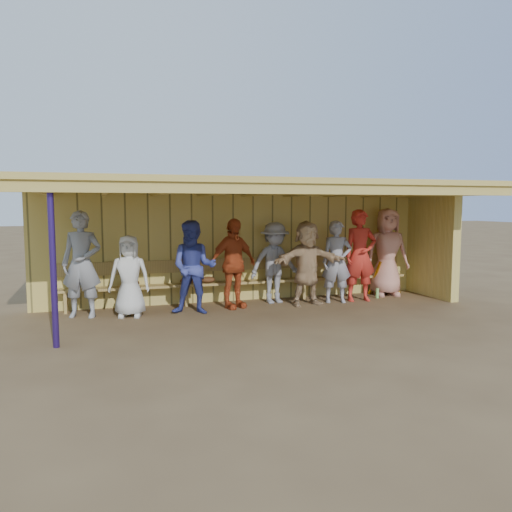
{
  "coord_description": "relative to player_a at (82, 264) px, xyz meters",
  "views": [
    {
      "loc": [
        -2.99,
        -9.0,
        2.05
      ],
      "look_at": [
        0.0,
        0.35,
        1.05
      ],
      "focal_mm": 35.0,
      "sensor_mm": 36.0,
      "label": 1
    }
  ],
  "objects": [
    {
      "name": "player_extra",
      "position": [
        5.08,
        -0.15,
        -0.12
      ],
      "size": [
        0.72,
        0.57,
        1.73
      ],
      "primitive_type": "imported",
      "rotation": [
        0.0,
        0.0,
        -0.27
      ],
      "color": "gray",
      "rests_on": "ground"
    },
    {
      "name": "player_c",
      "position": [
        2.0,
        -0.33,
        -0.1
      ],
      "size": [
        1.03,
        0.92,
        1.77
      ],
      "primitive_type": "imported",
      "rotation": [
        0.0,
        0.0,
        -0.34
      ],
      "color": "#353F93",
      "rests_on": "ground"
    },
    {
      "name": "player_d",
      "position": [
        2.84,
        -0.05,
        -0.08
      ],
      "size": [
        1.14,
        0.77,
        1.79
      ],
      "primitive_type": "imported",
      "rotation": [
        0.0,
        0.0,
        0.35
      ],
      "color": "#B5431D",
      "rests_on": "ground"
    },
    {
      "name": "player_e",
      "position": [
        3.81,
        0.2,
        -0.13
      ],
      "size": [
        1.15,
        0.73,
        1.7
      ],
      "primitive_type": "imported",
      "rotation": [
        0.0,
        0.0,
        0.1
      ],
      "color": "gray",
      "rests_on": "ground"
    },
    {
      "name": "player_f",
      "position": [
        4.36,
        -0.24,
        -0.11
      ],
      "size": [
        1.65,
        0.65,
        1.74
      ],
      "primitive_type": "imported",
      "rotation": [
        0.0,
        0.0,
        0.08
      ],
      "color": "tan",
      "rests_on": "ground"
    },
    {
      "name": "dugout_equipment",
      "position": [
        2.57,
        0.42,
        -0.49
      ],
      "size": [
        6.2,
        0.62,
        0.8
      ],
      "color": "orange",
      "rests_on": "ground"
    },
    {
      "name": "ground",
      "position": [
        3.27,
        -0.57,
        -0.98
      ],
      "size": [
        90.0,
        90.0,
        0.0
      ],
      "primitive_type": "plane",
      "color": "brown",
      "rests_on": "ground"
    },
    {
      "name": "player_a",
      "position": [
        0.0,
        0.0,
        0.0
      ],
      "size": [
        0.82,
        0.65,
        1.96
      ],
      "primitive_type": "imported",
      "rotation": [
        0.0,
        0.0,
        -0.29
      ],
      "color": "gray",
      "rests_on": "ground"
    },
    {
      "name": "dugout_structure",
      "position": [
        3.66,
        0.12,
        0.71
      ],
      "size": [
        8.8,
        3.2,
        2.5
      ],
      "color": "tan",
      "rests_on": "ground"
    },
    {
      "name": "player_h",
      "position": [
        6.54,
        0.24,
        0.01
      ],
      "size": [
        1.07,
        0.8,
        1.98
      ],
      "primitive_type": "imported",
      "rotation": [
        0.0,
        0.0,
        -0.18
      ],
      "color": "tan",
      "rests_on": "ground"
    },
    {
      "name": "player_g",
      "position": [
        5.63,
        -0.15,
        -0.0
      ],
      "size": [
        0.76,
        0.55,
        1.96
      ],
      "primitive_type": "imported",
      "rotation": [
        0.0,
        0.0,
        -0.11
      ],
      "color": "red",
      "rests_on": "ground"
    },
    {
      "name": "player_b",
      "position": [
        0.82,
        -0.22,
        -0.23
      ],
      "size": [
        0.83,
        0.64,
        1.51
      ],
      "primitive_type": "imported",
      "rotation": [
        0.0,
        0.0,
        -0.23
      ],
      "color": "silver",
      "rests_on": "ground"
    },
    {
      "name": "bench",
      "position": [
        3.27,
        0.55,
        -0.45
      ],
      "size": [
        7.6,
        0.34,
        0.93
      ],
      "color": "tan",
      "rests_on": "ground"
    }
  ]
}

